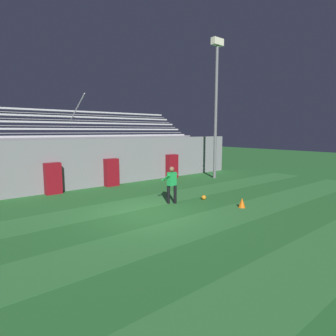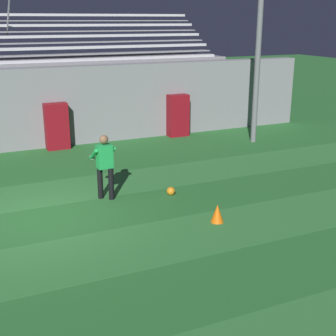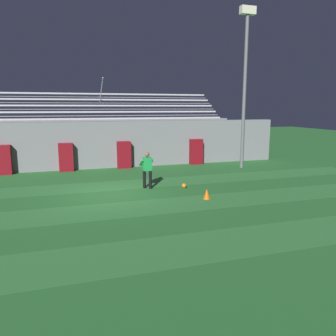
% 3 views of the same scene
% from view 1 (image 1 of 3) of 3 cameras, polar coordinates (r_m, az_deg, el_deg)
% --- Properties ---
extents(ground_plane, '(80.00, 80.00, 0.00)m').
position_cam_1_polar(ground_plane, '(11.22, -4.40, -9.26)').
color(ground_plane, '#286B2D').
extents(turf_stripe_near, '(28.00, 1.90, 0.01)m').
position_cam_1_polar(turf_stripe_near, '(7.50, 24.68, -18.74)').
color(turf_stripe_near, '#337A38').
rests_on(turf_stripe_near, ground).
extents(turf_stripe_mid, '(28.00, 1.90, 0.01)m').
position_cam_1_polar(turf_stripe_mid, '(9.60, 3.33, -12.18)').
color(turf_stripe_mid, '#337A38').
rests_on(turf_stripe_mid, ground).
extents(turf_stripe_far, '(28.00, 1.90, 0.01)m').
position_cam_1_polar(turf_stripe_far, '(12.53, -8.69, -7.52)').
color(turf_stripe_far, '#337A38').
rests_on(turf_stripe_far, ground).
extents(back_wall, '(24.00, 0.60, 2.80)m').
position_cam_1_polar(back_wall, '(16.60, -17.48, 0.83)').
color(back_wall, gray).
rests_on(back_wall, ground).
extents(padding_pillar_gate_left, '(0.80, 0.44, 1.62)m').
position_cam_1_polar(padding_pillar_gate_left, '(15.61, -22.34, -1.98)').
color(padding_pillar_gate_left, maroon).
rests_on(padding_pillar_gate_left, ground).
extents(padding_pillar_gate_right, '(0.80, 0.44, 1.62)m').
position_cam_1_polar(padding_pillar_gate_right, '(16.88, -11.41, -0.88)').
color(padding_pillar_gate_right, maroon).
rests_on(padding_pillar_gate_right, ground).
extents(padding_pillar_far_right, '(0.80, 0.44, 1.62)m').
position_cam_1_polar(padding_pillar_far_right, '(19.51, 0.82, 0.38)').
color(padding_pillar_far_right, maroon).
rests_on(padding_pillar_far_right, ground).
extents(bleacher_stand, '(18.00, 4.05, 5.43)m').
position_cam_1_polar(bleacher_stand, '(18.77, -20.19, 1.77)').
color(bleacher_stand, gray).
rests_on(bleacher_stand, ground).
extents(floodlight_pole, '(0.90, 0.36, 9.24)m').
position_cam_1_polar(floodlight_pole, '(19.66, 9.77, 14.71)').
color(floodlight_pole, slate).
rests_on(floodlight_pole, ground).
extents(goalkeeper, '(0.60, 0.58, 1.67)m').
position_cam_1_polar(goalkeeper, '(12.55, 0.72, -2.95)').
color(goalkeeper, black).
rests_on(goalkeeper, ground).
extents(soccer_ball, '(0.22, 0.22, 0.22)m').
position_cam_1_polar(soccer_ball, '(13.48, 7.28, -5.94)').
color(soccer_ball, orange).
rests_on(soccer_ball, ground).
extents(traffic_cone, '(0.30, 0.30, 0.42)m').
position_cam_1_polar(traffic_cone, '(12.43, 14.78, -6.82)').
color(traffic_cone, orange).
rests_on(traffic_cone, ground).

